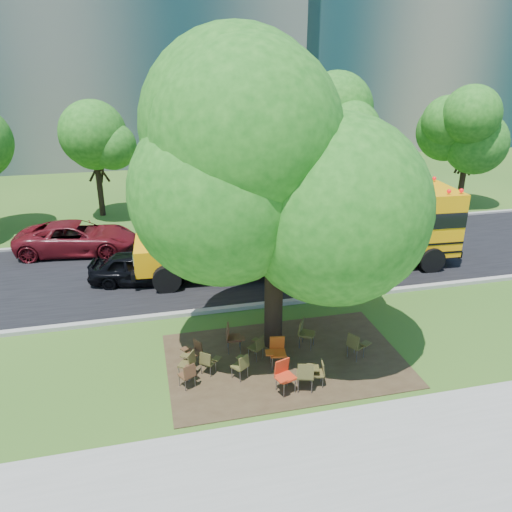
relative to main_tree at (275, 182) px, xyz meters
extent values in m
plane|color=#2C551A|center=(-0.87, -0.41, -5.26)|extent=(160.00, 160.00, 0.00)
cube|color=gray|center=(-0.87, -5.41, -5.24)|extent=(60.00, 4.00, 0.04)
cube|color=#382819|center=(0.13, -0.91, -5.24)|extent=(7.00, 4.50, 0.03)
cube|color=black|center=(-0.87, 6.59, -5.24)|extent=(80.00, 8.00, 0.04)
cube|color=gray|center=(-0.87, 2.59, -5.19)|extent=(80.00, 0.25, 0.14)
cube|color=gray|center=(-0.87, 10.69, -5.19)|extent=(80.00, 0.25, 0.14)
cube|color=slate|center=(-8.87, 35.59, 5.74)|extent=(38.00, 16.00, 22.00)
cube|color=gray|center=(23.13, 37.59, 7.24)|extent=(30.00, 16.00, 25.00)
cylinder|color=black|center=(-5.87, 15.59, -3.51)|extent=(0.32, 0.32, 3.50)
sphere|color=#195B14|center=(-5.87, 15.59, -1.04)|extent=(4.80, 4.80, 4.80)
cylinder|color=black|center=(7.13, 13.59, -3.16)|extent=(0.38, 0.38, 4.20)
sphere|color=#195B14|center=(7.13, 13.59, -0.22)|extent=(5.60, 5.60, 5.60)
cylinder|color=black|center=(15.13, 12.59, -3.46)|extent=(0.34, 0.34, 3.60)
sphere|color=#195B14|center=(15.13, 12.59, -0.91)|extent=(5.00, 5.00, 5.00)
cylinder|color=black|center=(0.00, 0.00, -3.16)|extent=(0.56, 0.56, 4.19)
sphere|color=#195B14|center=(0.00, 0.00, 0.01)|extent=(7.20, 7.20, 7.20)
cube|color=#F19A07|center=(3.33, 5.59, -3.31)|extent=(12.18, 3.40, 2.68)
cube|color=black|center=(3.66, 5.57, -3.01)|extent=(11.53, 3.41, 0.66)
cube|color=#F19A07|center=(-3.37, 5.96, -4.16)|extent=(1.56, 2.48, 1.04)
cube|color=black|center=(3.33, 5.59, -4.00)|extent=(12.20, 3.44, 0.09)
cube|color=black|center=(3.33, 5.59, -4.40)|extent=(12.20, 3.44, 0.09)
cylinder|color=black|center=(-2.97, 4.57, -4.71)|extent=(1.11, 0.39, 1.10)
cylinder|color=black|center=(-2.82, 7.30, -4.71)|extent=(1.11, 0.39, 1.10)
cylinder|color=black|center=(6.43, 4.04, -4.71)|extent=(1.11, 0.39, 1.10)
cylinder|color=black|center=(6.58, 6.78, -4.71)|extent=(1.11, 0.39, 1.10)
cylinder|color=black|center=(7.96, 3.96, -4.71)|extent=(1.11, 0.39, 1.10)
cylinder|color=black|center=(8.11, 6.69, -4.71)|extent=(1.11, 0.39, 1.10)
cube|color=#51311D|center=(-2.87, -1.56, -4.85)|extent=(0.50, 0.50, 0.05)
cube|color=#51311D|center=(-2.79, -1.70, -4.65)|extent=(0.36, 0.24, 0.36)
cube|color=#51311D|center=(-2.73, -1.35, -4.74)|extent=(0.29, 0.32, 0.03)
cylinder|color=slate|center=(-3.08, -1.49, -5.05)|extent=(0.02, 0.02, 0.41)
cylinder|color=slate|center=(-2.66, -1.62, -5.05)|extent=(0.02, 0.02, 0.41)
cube|color=#49421F|center=(-2.20, -1.06, -4.86)|extent=(0.51, 0.51, 0.04)
cube|color=#49421F|center=(-2.30, -1.19, -4.66)|extent=(0.33, 0.29, 0.36)
cube|color=#49421F|center=(-1.96, -1.10, -4.75)|extent=(0.31, 0.31, 0.03)
cylinder|color=slate|center=(-2.23, -0.85, -5.06)|extent=(0.02, 0.02, 0.40)
cylinder|color=slate|center=(-2.18, -1.27, -5.06)|extent=(0.02, 0.02, 0.40)
cube|color=#4E4A22|center=(-1.38, -1.50, -4.84)|extent=(0.53, 0.53, 0.05)
cube|color=#4E4A22|center=(-1.28, -1.63, -4.63)|extent=(0.35, 0.29, 0.37)
cube|color=#4E4A22|center=(-1.28, -1.26, -4.73)|extent=(0.32, 0.33, 0.03)
cylinder|color=slate|center=(-1.60, -1.46, -5.05)|extent=(0.02, 0.02, 0.42)
cylinder|color=slate|center=(-1.16, -1.53, -5.05)|extent=(0.02, 0.02, 0.42)
cube|color=#BD4C14|center=(-0.19, -1.22, -4.77)|extent=(0.51, 0.49, 0.05)
cube|color=#BD4C14|center=(-0.16, -1.02, -4.53)|extent=(0.44, 0.16, 0.43)
cube|color=#BD4C14|center=(-0.47, -1.33, -4.64)|extent=(0.28, 0.33, 0.03)
cylinder|color=slate|center=(-0.03, -1.43, -5.01)|extent=(0.03, 0.03, 0.49)
cylinder|color=slate|center=(-0.34, -1.01, -5.01)|extent=(0.03, 0.03, 0.49)
cube|color=#4C4521|center=(0.24, -2.41, -4.77)|extent=(0.56, 0.54, 0.05)
cube|color=#4C4521|center=(0.19, -2.59, -4.53)|extent=(0.44, 0.22, 0.43)
cube|color=#4C4521|center=(0.53, -2.33, -4.64)|extent=(0.31, 0.36, 0.03)
cylinder|color=slate|center=(0.12, -2.18, -5.01)|extent=(0.03, 0.03, 0.48)
cylinder|color=slate|center=(0.37, -2.63, -5.01)|extent=(0.03, 0.03, 0.48)
cube|color=red|center=(-0.30, -2.39, -4.77)|extent=(0.57, 0.56, 0.05)
cube|color=red|center=(-0.36, -2.21, -4.53)|extent=(0.45, 0.24, 0.44)
cube|color=red|center=(-0.50, -2.62, -4.64)|extent=(0.32, 0.36, 0.03)
cylinder|color=slate|center=(-0.06, -2.51, -5.01)|extent=(0.03, 0.03, 0.49)
cylinder|color=slate|center=(-0.53, -2.27, -5.01)|extent=(0.03, 0.03, 0.49)
cube|color=brown|center=(0.62, -2.30, -4.85)|extent=(0.43, 0.44, 0.04)
cube|color=brown|center=(0.77, -2.34, -4.66)|extent=(0.16, 0.37, 0.36)
cube|color=brown|center=(0.54, -2.07, -4.75)|extent=(0.29, 0.24, 0.03)
cylinder|color=slate|center=(0.44, -2.42, -5.05)|extent=(0.02, 0.02, 0.40)
cylinder|color=slate|center=(0.80, -2.19, -5.05)|extent=(0.02, 0.02, 0.40)
cube|color=#433F1D|center=(2.22, -1.31, -4.80)|extent=(0.56, 0.57, 0.05)
cube|color=#433F1D|center=(2.06, -1.40, -4.58)|extent=(0.28, 0.40, 0.41)
cube|color=#433F1D|center=(2.46, -1.45, -4.68)|extent=(0.36, 0.33, 0.03)
cylinder|color=slate|center=(2.29, -1.07, -5.03)|extent=(0.02, 0.02, 0.46)
cylinder|color=slate|center=(2.15, -1.54, -5.03)|extent=(0.02, 0.02, 0.46)
cube|color=#4C4221|center=(-2.83, -1.08, -4.82)|extent=(0.54, 0.55, 0.05)
cube|color=#4C4221|center=(-2.68, -1.17, -4.61)|extent=(0.28, 0.37, 0.39)
cube|color=#4C4221|center=(-2.82, -0.81, -4.71)|extent=(0.34, 0.32, 0.03)
cylinder|color=slate|center=(-3.05, -1.13, -5.04)|extent=(0.02, 0.02, 0.43)
cylinder|color=slate|center=(-2.60, -1.03, -5.04)|extent=(0.02, 0.02, 0.43)
cube|color=#472C19|center=(-2.56, -0.53, -4.84)|extent=(0.51, 0.52, 0.05)
cube|color=#472C19|center=(-2.42, -0.44, -4.64)|extent=(0.26, 0.36, 0.37)
cube|color=#472C19|center=(-2.78, -0.40, -4.73)|extent=(0.32, 0.30, 0.03)
cylinder|color=slate|center=(-2.61, -0.74, -5.05)|extent=(0.02, 0.02, 0.41)
cylinder|color=slate|center=(-2.51, -0.31, -5.05)|extent=(0.02, 0.02, 0.41)
cube|color=#492A1A|center=(-1.27, -0.09, -4.77)|extent=(0.49, 0.50, 0.05)
cube|color=#492A1A|center=(-1.46, -0.06, -4.53)|extent=(0.16, 0.44, 0.43)
cube|color=#492A1A|center=(-1.15, -0.36, -4.64)|extent=(0.33, 0.27, 0.03)
cylinder|color=slate|center=(-1.06, 0.07, -5.01)|extent=(0.03, 0.03, 0.49)
cylinder|color=slate|center=(-1.47, -0.25, -5.01)|extent=(0.03, 0.03, 0.49)
cube|color=#423E1C|center=(-0.71, -0.65, -4.85)|extent=(0.52, 0.52, 0.05)
cube|color=#423E1C|center=(-0.62, -0.78, -4.65)|extent=(0.34, 0.29, 0.36)
cube|color=#423E1C|center=(-0.62, -0.42, -4.74)|extent=(0.31, 0.32, 0.03)
cylinder|color=slate|center=(-0.93, -0.62, -5.05)|extent=(0.02, 0.02, 0.41)
cylinder|color=slate|center=(-0.50, -0.68, -5.05)|extent=(0.02, 0.02, 0.41)
cube|color=#4B4720|center=(0.99, -0.37, -4.77)|extent=(0.61, 0.61, 0.05)
cube|color=#4B4720|center=(0.83, -0.26, -4.54)|extent=(0.32, 0.41, 0.43)
cube|color=#4B4720|center=(0.97, -0.67, -4.65)|extent=(0.38, 0.36, 0.03)
cylinder|color=slate|center=(1.24, -0.32, -5.01)|extent=(0.03, 0.03, 0.48)
cylinder|color=slate|center=(0.74, -0.42, -5.01)|extent=(0.03, 0.03, 0.48)
imported|color=black|center=(-4.01, 5.72, -4.60)|extent=(4.07, 2.31, 1.31)
imported|color=#590F16|center=(-6.69, 9.74, -4.51)|extent=(5.60, 3.11, 1.48)
camera|label=1|loc=(-3.66, -13.09, 3.27)|focal=35.00mm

